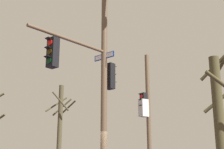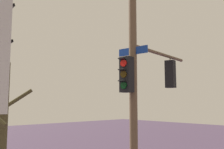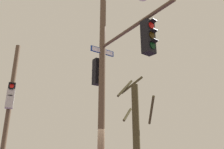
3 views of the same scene
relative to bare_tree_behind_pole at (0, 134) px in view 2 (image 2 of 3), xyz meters
name	(u,v)px [view 2 (image 2 of 3)]	position (x,y,z in m)	size (l,w,h in m)	color
main_signal_pole_assembly	(136,65)	(3.24, -3.19, 2.29)	(4.40, 3.21, 9.67)	brown
bare_tree_behind_pole	(0,134)	(0.00, 0.00, 0.00)	(2.26, 2.26, 6.08)	#474126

